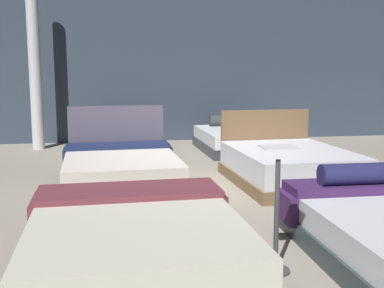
% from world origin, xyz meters
% --- Properties ---
extents(ground_plane, '(18.00, 18.00, 0.02)m').
position_xyz_m(ground_plane, '(0.00, 0.00, -0.01)').
color(ground_plane, gray).
extents(showroom_back_wall, '(18.00, 0.06, 3.50)m').
position_xyz_m(showroom_back_wall, '(0.00, 4.49, 1.75)').
color(showroom_back_wall, '#333D4C').
rests_on(showroom_back_wall, ground_plane).
extents(bed_0, '(1.73, 2.09, 0.57)m').
position_xyz_m(bed_0, '(-1.12, -2.89, 0.26)').
color(bed_0, '#54545A').
rests_on(bed_0, ground_plane).
extents(bed_2, '(1.64, 2.06, 1.08)m').
position_xyz_m(bed_2, '(-1.19, -0.04, 0.26)').
color(bed_2, '#534D5E').
rests_on(bed_2, ground_plane).
extents(bed_3, '(1.68, 2.11, 0.98)m').
position_xyz_m(bed_3, '(1.20, -0.02, 0.25)').
color(bed_3, brown).
rests_on(bed_3, ground_plane).
extents(bed_4, '(1.75, 2.03, 0.67)m').
position_xyz_m(bed_4, '(-1.17, 2.90, 0.22)').
color(bed_4, brown).
rests_on(bed_4, ground_plane).
extents(bed_5, '(1.51, 2.05, 0.66)m').
position_xyz_m(bed_5, '(1.16, 2.84, 0.22)').
color(bed_5, '#2D3339').
rests_on(bed_5, ground_plane).
extents(price_sign, '(0.28, 0.24, 1.03)m').
position_xyz_m(price_sign, '(0.00, -2.91, 0.40)').
color(price_sign, '#3F3F44').
rests_on(price_sign, ground_plane).
extents(support_pillar, '(0.24, 0.24, 3.50)m').
position_xyz_m(support_pillar, '(-2.82, 3.68, 1.75)').
color(support_pillar, silver).
rests_on(support_pillar, ground_plane).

